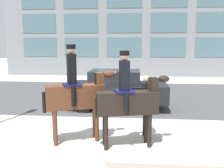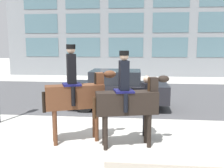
{
  "view_description": "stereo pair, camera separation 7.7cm",
  "coord_description": "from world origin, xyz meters",
  "px_view_note": "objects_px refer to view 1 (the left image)",
  "views": [
    {
      "loc": [
        0.9,
        -8.25,
        2.62
      ],
      "look_at": [
        0.26,
        -1.15,
        1.51
      ],
      "focal_mm": 40.0,
      "sensor_mm": 36.0,
      "label": 1
    },
    {
      "loc": [
        0.97,
        -8.25,
        2.62
      ],
      "look_at": [
        0.26,
        -1.15,
        1.51
      ],
      "focal_mm": 40.0,
      "sensor_mm": 36.0,
      "label": 2
    }
  ],
  "objects_px": {
    "mounted_horse_companion": "(128,99)",
    "pedestrian_bystander": "(146,101)",
    "mounted_horse_lead": "(76,93)",
    "street_car_near_lane": "(117,89)"
  },
  "relations": [
    {
      "from": "mounted_horse_companion",
      "to": "pedestrian_bystander",
      "type": "bearing_deg",
      "value": 42.76
    },
    {
      "from": "mounted_horse_lead",
      "to": "mounted_horse_companion",
      "type": "bearing_deg",
      "value": -30.85
    },
    {
      "from": "mounted_horse_companion",
      "to": "street_car_near_lane",
      "type": "bearing_deg",
      "value": 84.28
    },
    {
      "from": "mounted_horse_lead",
      "to": "pedestrian_bystander",
      "type": "relative_size",
      "value": 1.49
    },
    {
      "from": "mounted_horse_lead",
      "to": "pedestrian_bystander",
      "type": "bearing_deg",
      "value": -6.76
    },
    {
      "from": "mounted_horse_companion",
      "to": "mounted_horse_lead",
      "type": "bearing_deg",
      "value": 157.13
    },
    {
      "from": "mounted_horse_companion",
      "to": "pedestrian_bystander",
      "type": "xyz_separation_m",
      "value": [
        0.48,
        0.73,
        -0.2
      ]
    },
    {
      "from": "mounted_horse_companion",
      "to": "pedestrian_bystander",
      "type": "distance_m",
      "value": 0.9
    },
    {
      "from": "pedestrian_bystander",
      "to": "street_car_near_lane",
      "type": "distance_m",
      "value": 3.42
    },
    {
      "from": "pedestrian_bystander",
      "to": "street_car_near_lane",
      "type": "relative_size",
      "value": 0.44
    }
  ]
}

